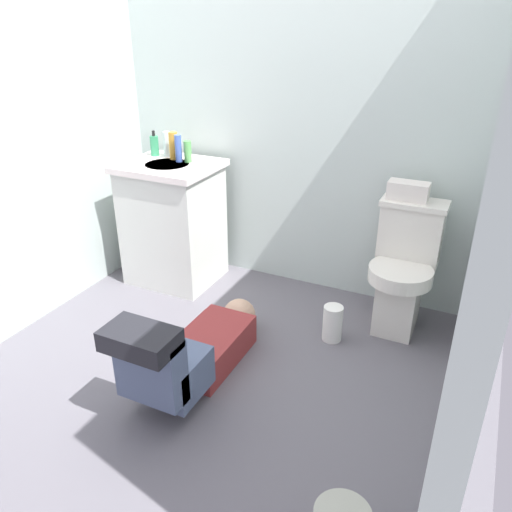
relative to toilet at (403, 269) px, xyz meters
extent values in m
cube|color=#5E5B63|center=(-0.82, -0.79, -0.39)|extent=(2.81, 3.11, 0.04)
cube|color=#B6C4BF|center=(-0.82, 0.30, 0.83)|extent=(2.47, 0.08, 2.40)
cube|color=#B6C4BF|center=(-2.01, -0.79, 0.83)|extent=(0.08, 2.11, 2.40)
cube|color=#B6C4BF|center=(0.38, -0.79, 0.83)|extent=(0.08, 2.11, 2.40)
cube|color=silver|center=(0.00, -0.04, -0.18)|extent=(0.22, 0.30, 0.38)
cylinder|color=silver|center=(0.00, -0.10, 0.01)|extent=(0.35, 0.35, 0.08)
cube|color=silver|center=(0.00, 0.09, 0.18)|extent=(0.34, 0.17, 0.34)
cube|color=silver|center=(0.00, 0.09, 0.37)|extent=(0.36, 0.19, 0.03)
cube|color=silver|center=(-1.52, -0.06, 0.02)|extent=(0.56, 0.48, 0.78)
cube|color=silver|center=(-1.52, -0.06, 0.43)|extent=(0.60, 0.52, 0.04)
cylinder|color=silver|center=(-1.52, -0.08, 0.43)|extent=(0.28, 0.28, 0.05)
cylinder|color=silver|center=(-1.52, 0.08, 0.50)|extent=(0.02, 0.02, 0.10)
cube|color=maroon|center=(-0.82, -0.78, -0.28)|extent=(0.29, 0.52, 0.17)
sphere|color=tan|center=(-0.82, -0.45, -0.27)|extent=(0.19, 0.19, 0.19)
cube|color=slate|center=(-0.82, -1.14, -0.19)|extent=(0.31, 0.28, 0.20)
cube|color=slate|center=(-0.82, -1.28, -0.07)|extent=(0.31, 0.12, 0.32)
cube|color=black|center=(-0.82, -1.33, 0.11)|extent=(0.31, 0.19, 0.09)
cylinder|color=maroon|center=(-1.01, -0.62, -0.31)|extent=(0.08, 0.30, 0.08)
cube|color=silver|center=(-0.05, 0.09, 0.43)|extent=(0.22, 0.11, 0.10)
cylinder|color=#33905E|center=(-1.71, 0.06, 0.52)|extent=(0.06, 0.06, 0.13)
cylinder|color=black|center=(-1.71, 0.06, 0.60)|extent=(0.02, 0.02, 0.04)
cylinder|color=silver|center=(-1.63, 0.09, 0.53)|extent=(0.05, 0.05, 0.16)
cylinder|color=gold|center=(-1.54, 0.04, 0.54)|extent=(0.06, 0.06, 0.18)
cylinder|color=#415EB6|center=(-1.48, 0.00, 0.54)|extent=(0.04, 0.04, 0.17)
cylinder|color=#4F984E|center=(-1.42, 0.01, 0.52)|extent=(0.05, 0.05, 0.14)
cylinder|color=white|center=(-0.30, -0.32, -0.26)|extent=(0.11, 0.11, 0.21)
camera|label=1|loc=(0.35, -2.67, 1.32)|focal=35.56mm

